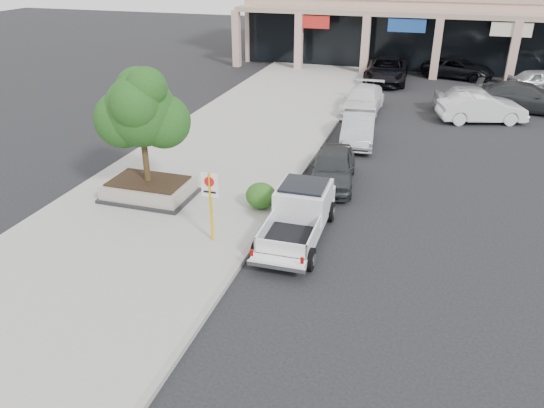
# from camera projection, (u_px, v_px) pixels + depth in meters

# --- Properties ---
(ground) EXTENTS (120.00, 120.00, 0.00)m
(ground) POSITION_uv_depth(u_px,v_px,m) (293.00, 268.00, 15.61)
(ground) COLOR black
(ground) RESTS_ON ground
(sidewalk) EXTENTS (8.00, 52.00, 0.15)m
(sidewalk) POSITION_uv_depth(u_px,v_px,m) (204.00, 171.00, 22.21)
(sidewalk) COLOR gray
(sidewalk) RESTS_ON ground
(curb) EXTENTS (0.20, 52.00, 0.15)m
(curb) POSITION_uv_depth(u_px,v_px,m) (295.00, 182.00, 21.15)
(curb) COLOR gray
(curb) RESTS_ON ground
(strip_mall) EXTENTS (40.55, 12.43, 9.50)m
(strip_mall) POSITION_uv_depth(u_px,v_px,m) (512.00, 2.00, 40.53)
(strip_mall) COLOR tan
(strip_mall) RESTS_ON ground
(planter) EXTENTS (3.20, 2.20, 0.68)m
(planter) POSITION_uv_depth(u_px,v_px,m) (149.00, 189.00, 19.56)
(planter) COLOR black
(planter) RESTS_ON sidewalk
(planter_tree) EXTENTS (2.90, 2.55, 4.00)m
(planter_tree) POSITION_uv_depth(u_px,v_px,m) (146.00, 111.00, 18.37)
(planter_tree) COLOR black
(planter_tree) RESTS_ON planter
(no_parking_sign) EXTENTS (0.55, 0.09, 2.30)m
(no_parking_sign) POSITION_uv_depth(u_px,v_px,m) (210.00, 198.00, 16.17)
(no_parking_sign) COLOR #E1A70B
(no_parking_sign) RESTS_ON sidewalk
(hedge) EXTENTS (1.10, 0.99, 0.93)m
(hedge) POSITION_uv_depth(u_px,v_px,m) (261.00, 196.00, 18.70)
(hedge) COLOR #194413
(hedge) RESTS_ON sidewalk
(pickup_truck) EXTENTS (1.92, 5.00, 1.57)m
(pickup_truck) POSITION_uv_depth(u_px,v_px,m) (297.00, 217.00, 16.84)
(pickup_truck) COLOR white
(pickup_truck) RESTS_ON ground
(curb_car_a) EXTENTS (2.19, 4.35, 1.42)m
(curb_car_a) POSITION_uv_depth(u_px,v_px,m) (333.00, 167.00, 20.86)
(curb_car_a) COLOR #292C2D
(curb_car_a) RESTS_ON ground
(curb_car_b) EXTENTS (1.97, 4.43, 1.41)m
(curb_car_b) POSITION_uv_depth(u_px,v_px,m) (358.00, 129.00, 25.34)
(curb_car_b) COLOR #A0A1A7
(curb_car_b) RESTS_ON ground
(curb_car_c) EXTENTS (2.09, 4.99, 1.44)m
(curb_car_c) POSITION_uv_depth(u_px,v_px,m) (363.00, 100.00, 30.00)
(curb_car_c) COLOR silver
(curb_car_c) RESTS_ON ground
(curb_car_d) EXTENTS (2.99, 6.10, 1.67)m
(curb_car_d) POSITION_uv_depth(u_px,v_px,m) (387.00, 70.00, 36.80)
(curb_car_d) COLOR black
(curb_car_d) RESTS_ON ground
(lot_car_a) EXTENTS (4.73, 2.67, 1.52)m
(lot_car_a) POSITION_uv_depth(u_px,v_px,m) (474.00, 98.00, 30.17)
(lot_car_a) COLOR #A8AAB1
(lot_car_a) RESTS_ON ground
(lot_car_b) EXTENTS (4.83, 2.84, 1.50)m
(lot_car_b) POSITION_uv_depth(u_px,v_px,m) (482.00, 108.00, 28.34)
(lot_car_b) COLOR silver
(lot_car_b) RESTS_ON ground
(lot_car_c) EXTENTS (5.67, 2.84, 1.58)m
(lot_car_c) POSITION_uv_depth(u_px,v_px,m) (525.00, 97.00, 30.29)
(lot_car_c) COLOR #282B2D
(lot_car_c) RESTS_ON ground
(lot_car_d) EXTENTS (5.36, 3.39, 1.38)m
(lot_car_d) POSITION_uv_depth(u_px,v_px,m) (458.00, 68.00, 37.98)
(lot_car_d) COLOR black
(lot_car_d) RESTS_ON ground
(lot_car_e) EXTENTS (4.63, 3.22, 1.46)m
(lot_car_e) POSITION_uv_depth(u_px,v_px,m) (542.00, 81.00, 34.33)
(lot_car_e) COLOR #ABAFB3
(lot_car_e) RESTS_ON ground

